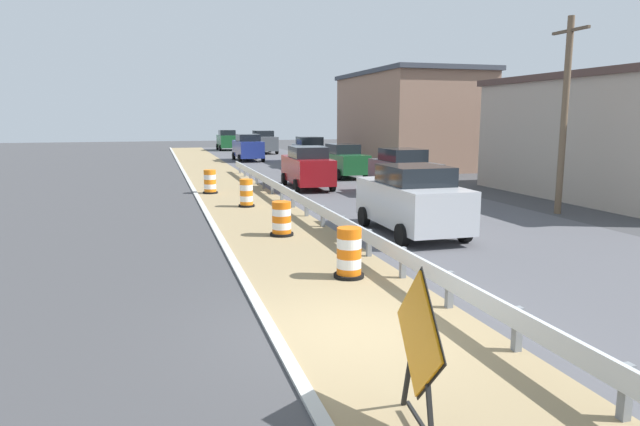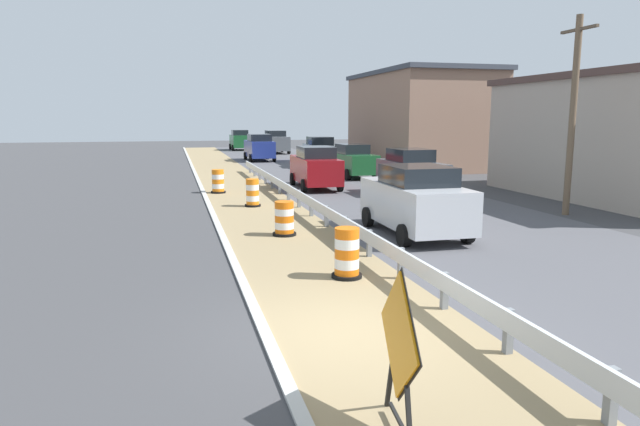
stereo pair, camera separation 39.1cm
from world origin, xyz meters
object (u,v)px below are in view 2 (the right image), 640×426
object	(u,v)px
traffic_barrel_far	(218,182)
car_distant_b	(315,167)
car_lead_far_lane	(415,200)
traffic_barrel_mid	(253,194)
car_distant_c	(411,172)
traffic_barrel_nearest	(347,255)
traffic_barrel_close	(284,220)
car_trailing_far_lane	(240,140)
car_distant_a	(276,142)
car_mid_far_lane	(320,152)
utility_pole_near	(573,113)
car_trailing_near_lane	(353,161)
warning_sign_diamond	(399,343)
car_lead_near_lane	(259,147)

from	to	relation	value
traffic_barrel_far	car_distant_b	distance (m)	4.97
traffic_barrel_far	car_lead_far_lane	size ratio (longest dim) A/B	0.24
traffic_barrel_mid	car_distant_c	distance (m)	7.58
car_distant_b	traffic_barrel_nearest	bearing A→B (deg)	170.33
traffic_barrel_close	car_distant_c	distance (m)	10.24
traffic_barrel_nearest	car_trailing_far_lane	size ratio (longest dim) A/B	0.28
car_distant_a	car_distant_b	xyz separation A→B (m)	(-3.11, -28.27, -0.07)
car_mid_far_lane	utility_pole_near	distance (m)	21.76
car_mid_far_lane	car_distant_b	world-z (taller)	car_mid_far_lane
car_trailing_near_lane	car_trailing_far_lane	xyz separation A→B (m)	(-3.19, 30.12, 0.11)
warning_sign_diamond	car_trailing_far_lane	world-z (taller)	car_trailing_far_lane
car_trailing_near_lane	car_distant_b	size ratio (longest dim) A/B	0.92
car_distant_a	car_lead_near_lane	bearing A→B (deg)	-19.76
traffic_barrel_mid	car_trailing_far_lane	size ratio (longest dim) A/B	0.27
traffic_barrel_far	car_lead_near_lane	xyz separation A→B (m)	(4.95, 19.59, 0.59)
car_lead_far_lane	traffic_barrel_far	bearing A→B (deg)	24.81
traffic_barrel_nearest	car_mid_far_lane	bearing A→B (deg)	76.44
warning_sign_diamond	car_lead_near_lane	xyz separation A→B (m)	(4.62, 40.75, 0.05)
traffic_barrel_nearest	car_distant_b	bearing A→B (deg)	78.23
traffic_barrel_nearest	car_mid_far_lane	distance (m)	27.86
car_lead_near_lane	utility_pole_near	size ratio (longest dim) A/B	0.66
warning_sign_diamond	traffic_barrel_close	size ratio (longest dim) A/B	1.85
car_lead_near_lane	traffic_barrel_mid	bearing A→B (deg)	169.88
traffic_barrel_close	traffic_barrel_nearest	bearing A→B (deg)	-84.52
traffic_barrel_far	car_trailing_near_lane	world-z (taller)	car_trailing_near_lane
car_distant_c	warning_sign_diamond	bearing A→B (deg)	-24.60
car_lead_far_lane	car_trailing_far_lane	xyz separation A→B (m)	(0.15, 46.41, 0.04)
utility_pole_near	traffic_barrel_far	bearing A→B (deg)	141.82
warning_sign_diamond	car_distant_c	bearing A→B (deg)	-107.10
car_distant_b	car_lead_far_lane	bearing A→B (deg)	-177.33
utility_pole_near	car_lead_near_lane	bearing A→B (deg)	103.46
car_distant_a	traffic_barrel_close	bearing A→B (deg)	-11.43
car_distant_b	car_mid_far_lane	bearing A→B (deg)	-13.88
car_distant_a	traffic_barrel_mid	bearing A→B (deg)	-13.36
car_distant_b	utility_pole_near	bearing A→B (deg)	-142.91
traffic_barrel_close	car_trailing_near_lane	world-z (taller)	car_trailing_near_lane
car_distant_b	utility_pole_near	world-z (taller)	utility_pole_near
car_trailing_near_lane	car_lead_far_lane	xyz separation A→B (m)	(-3.33, -16.29, 0.07)
traffic_barrel_mid	car_trailing_near_lane	bearing A→B (deg)	52.53
car_lead_far_lane	car_distant_b	size ratio (longest dim) A/B	0.96
traffic_barrel_close	car_lead_near_lane	bearing A→B (deg)	82.78
traffic_barrel_close	car_distant_c	size ratio (longest dim) A/B	0.23
traffic_barrel_mid	car_mid_far_lane	distance (m)	17.92
traffic_barrel_nearest	car_trailing_near_lane	distance (m)	21.33
car_trailing_far_lane	car_distant_a	distance (m)	6.96
traffic_barrel_far	car_trailing_far_lane	bearing A→B (deg)	81.66
car_distant_a	car_trailing_far_lane	bearing A→B (deg)	-157.36
car_trailing_near_lane	car_mid_far_lane	bearing A→B (deg)	179.83
warning_sign_diamond	car_lead_far_lane	size ratio (longest dim) A/B	0.42
car_trailing_far_lane	utility_pole_near	xyz separation A→B (m)	(6.70, -44.57, 2.59)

